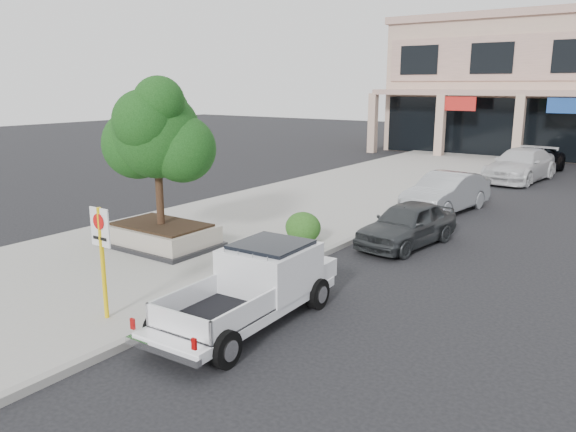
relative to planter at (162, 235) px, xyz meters
The scene contains 12 objects.
ground 5.84m from the planter, 11.18° to the right, with size 120.00×120.00×0.00m, color black.
sidewalk 4.89m from the planter, 87.57° to the left, with size 8.00×52.00×0.15m, color gray.
curb 6.42m from the planter, 49.53° to the left, with size 0.20×52.00×0.15m, color gray.
planter is the anchor object (origin of this frame).
planter_tree 2.95m from the planter, 48.97° to the left, with size 2.90×2.55×4.00m.
no_parking_sign 5.36m from the planter, 54.63° to the right, with size 0.55×0.09×2.30m.
hedge 4.18m from the planter, 40.17° to the left, with size 1.10×0.99×0.94m, color #214814.
pickup_truck 5.98m from the planter, 26.16° to the right, with size 1.80×4.87×1.53m, color white, non-canonical shape.
curb_car_a 7.36m from the planter, 39.76° to the left, with size 1.58×3.93×1.34m, color #2F3234.
curb_car_b 11.11m from the planter, 63.45° to the left, with size 1.59×4.55×1.50m, color #A1A4A9.
curb_car_c 19.88m from the planter, 73.84° to the left, with size 2.28×5.60×1.63m, color silver.
curb_car_d 22.80m from the planter, 76.22° to the left, with size 2.36×5.12×1.42m, color black.
Camera 1 is at (6.50, -9.73, 4.78)m, focal length 35.00 mm.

